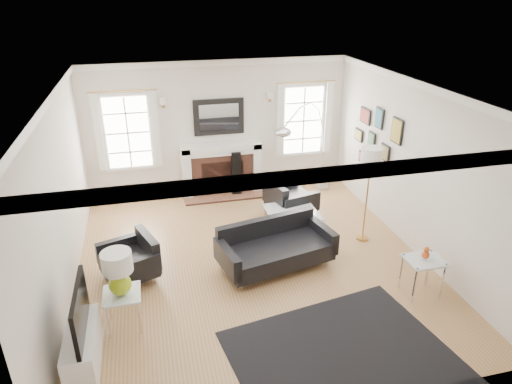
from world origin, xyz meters
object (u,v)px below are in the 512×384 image
object	(u,v)px
arc_floor_lamp	(305,148)
armchair_right	(288,199)
fireplace	(222,170)
coffee_table	(292,213)
gourd_lamp	(118,270)
sofa	(274,247)
armchair_left	(132,260)

from	to	relation	value
arc_floor_lamp	armchair_right	bearing A→B (deg)	-130.56
fireplace	armchair_right	distance (m)	1.72
fireplace	coffee_table	bearing A→B (deg)	-64.67
gourd_lamp	sofa	bearing A→B (deg)	21.90
sofa	arc_floor_lamp	bearing A→B (deg)	60.68
sofa	armchair_right	distance (m)	1.79
armchair_right	gourd_lamp	xyz separation A→B (m)	(-3.06, -2.56, 0.55)
sofa	armchair_left	xyz separation A→B (m)	(-2.21, 0.17, -0.01)
sofa	gourd_lamp	world-z (taller)	gourd_lamp
sofa	coffee_table	distance (m)	1.16
coffee_table	arc_floor_lamp	bearing A→B (deg)	63.07
fireplace	armchair_left	distance (m)	3.38
fireplace	arc_floor_lamp	size ratio (longest dim) A/B	0.80
sofa	armchair_right	xyz separation A→B (m)	(0.74, 1.63, 0.01)
armchair_left	gourd_lamp	xyz separation A→B (m)	(-0.10, -1.10, 0.56)
arc_floor_lamp	armchair_left	bearing A→B (deg)	-149.24
gourd_lamp	arc_floor_lamp	xyz separation A→B (m)	(3.57, 3.16, 0.27)
armchair_right	fireplace	bearing A→B (deg)	128.57
coffee_table	arc_floor_lamp	distance (m)	1.61
sofa	arc_floor_lamp	distance (m)	2.69
gourd_lamp	coffee_table	bearing A→B (deg)	33.05
armchair_left	sofa	bearing A→B (deg)	-4.34
coffee_table	armchair_right	bearing A→B (deg)	79.30
fireplace	arc_floor_lamp	xyz separation A→B (m)	(1.58, -0.74, 0.61)
fireplace	gourd_lamp	world-z (taller)	gourd_lamp
armchair_left	armchair_right	world-z (taller)	armchair_right
fireplace	coffee_table	world-z (taller)	fireplace
sofa	gourd_lamp	xyz separation A→B (m)	(-2.32, -0.93, 0.56)
sofa	armchair_left	distance (m)	2.22
armchair_left	arc_floor_lamp	distance (m)	4.12
armchair_right	arc_floor_lamp	size ratio (longest dim) A/B	0.49
fireplace	arc_floor_lamp	bearing A→B (deg)	-25.04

